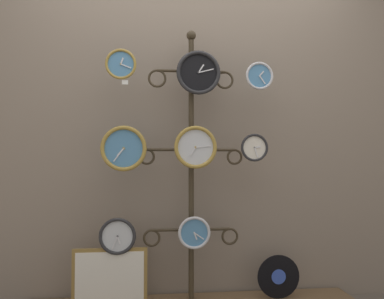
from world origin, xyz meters
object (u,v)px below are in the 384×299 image
object	(u,v)px
clock_top_left	(121,64)
clock_bottom_center	(194,233)
clock_middle_right	(254,148)
clock_middle_left	(124,148)
clock_top_right	(259,76)
picture_frame	(110,277)
display_stand	(191,214)
clock_bottom_left	(118,236)
clock_top_center	(198,73)
vinyl_record	(278,277)
clock_middle_center	(196,147)

from	to	relation	value
clock_top_left	clock_bottom_center	distance (m)	1.20
clock_top_left	clock_middle_right	xyz separation A→B (m)	(0.89, 0.01, -0.54)
clock_middle_left	clock_middle_right	world-z (taller)	clock_middle_left
clock_bottom_center	clock_top_right	bearing A→B (deg)	-0.47
clock_top_right	clock_bottom_center	bearing A→B (deg)	179.53
picture_frame	display_stand	bearing A→B (deg)	8.44
display_stand	clock_bottom_center	size ratio (longest dim) A/B	8.81
clock_middle_right	clock_bottom_left	world-z (taller)	clock_middle_right
display_stand	clock_top_center	xyz separation A→B (m)	(0.04, -0.08, 0.95)
clock_middle_right	display_stand	bearing A→B (deg)	169.97
clock_top_center	display_stand	bearing A→B (deg)	116.35
display_stand	clock_top_right	bearing A→B (deg)	-9.76
display_stand	clock_middle_left	bearing A→B (deg)	-168.23
display_stand	vinyl_record	bearing A→B (deg)	-5.20
vinyl_record	clock_top_center	bearing A→B (deg)	-177.17
vinyl_record	picture_frame	world-z (taller)	picture_frame
clock_top_center	vinyl_record	xyz separation A→B (m)	(0.55, 0.03, -1.37)
clock_top_left	vinyl_record	distance (m)	1.76
clock_top_right	clock_middle_center	world-z (taller)	clock_top_right
clock_middle_right	picture_frame	xyz separation A→B (m)	(-0.95, -0.00, -0.83)
clock_top_left	clock_top_right	xyz separation A→B (m)	(0.93, 0.01, -0.05)
clock_middle_left	display_stand	bearing A→B (deg)	11.77
clock_middle_center	vinyl_record	xyz separation A→B (m)	(0.57, 0.05, -0.87)
display_stand	clock_top_right	size ratio (longest dim) A/B	9.86
clock_top_left	clock_middle_center	xyz separation A→B (m)	(0.49, -0.02, -0.54)
clock_top_left	clock_middle_right	bearing A→B (deg)	0.78
clock_top_center	clock_top_right	size ratio (longest dim) A/B	1.55
clock_middle_left	clock_middle_right	xyz separation A→B (m)	(0.87, 0.02, 0.01)
clock_top_left	clock_bottom_center	size ratio (longest dim) A/B	0.94
clock_top_left	clock_bottom_left	world-z (taller)	clock_top_left
clock_bottom_left	picture_frame	xyz separation A→B (m)	(-0.05, 0.01, -0.26)
clock_top_right	clock_middle_left	distance (m)	1.03
clock_middle_center	clock_top_center	bearing A→B (deg)	49.73
clock_middle_center	clock_middle_right	distance (m)	0.40
clock_bottom_left	vinyl_record	xyz separation A→B (m)	(1.07, 0.03, -0.30)
clock_top_center	clock_bottom_left	world-z (taller)	clock_top_center
clock_top_left	picture_frame	size ratio (longest dim) A/B	0.43
display_stand	clock_middle_center	bearing A→B (deg)	-80.97
clock_top_center	clock_middle_right	xyz separation A→B (m)	(0.38, 0.01, -0.50)
clock_middle_center	vinyl_record	distance (m)	1.04
display_stand	clock_bottom_center	xyz separation A→B (m)	(0.01, -0.07, -0.11)
clock_top_right	clock_bottom_left	bearing A→B (deg)	-179.68
clock_top_left	clock_bottom_center	xyz separation A→B (m)	(0.48, 0.01, -1.10)
clock_top_center	clock_middle_right	world-z (taller)	clock_top_center
vinyl_record	clock_middle_left	bearing A→B (deg)	-177.80
clock_bottom_left	picture_frame	distance (m)	0.27
clock_middle_right	picture_frame	size ratio (longest dim) A/B	0.40
display_stand	clock_middle_left	size ratio (longest dim) A/B	6.38
clock_top_left	vinyl_record	size ratio (longest dim) A/B	0.69
display_stand	clock_middle_left	distance (m)	0.64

